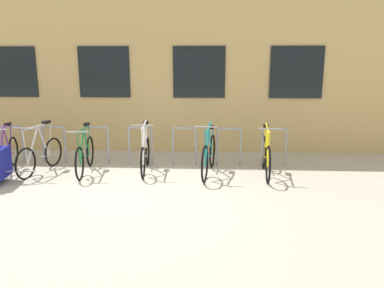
{
  "coord_description": "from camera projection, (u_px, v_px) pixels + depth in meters",
  "views": [
    {
      "loc": [
        1.51,
        -6.1,
        2.29
      ],
      "look_at": [
        1.11,
        1.6,
        0.56
      ],
      "focal_mm": 34.22,
      "sensor_mm": 36.0,
      "label": 1
    }
  ],
  "objects": [
    {
      "name": "ground_plane",
      "position": [
        126.0,
        193.0,
        6.52
      ],
      "size": [
        42.0,
        42.0,
        0.0
      ],
      "primitive_type": "plane",
      "color": "#B2ADA0"
    },
    {
      "name": "storefront_building",
      "position": [
        169.0,
        52.0,
        12.84
      ],
      "size": [
        28.0,
        7.79,
        5.24
      ],
      "color": "tan",
      "rests_on": "ground"
    },
    {
      "name": "bike_rack",
      "position": [
        140.0,
        142.0,
        8.26
      ],
      "size": [
        6.57,
        0.05,
        0.87
      ],
      "color": "gray",
      "rests_on": "ground"
    },
    {
      "name": "bicycle_white",
      "position": [
        145.0,
        154.0,
        7.81
      ],
      "size": [
        0.44,
        1.64,
        1.1
      ],
      "color": "black",
      "rests_on": "ground"
    },
    {
      "name": "bicycle_green",
      "position": [
        85.0,
        154.0,
        7.74
      ],
      "size": [
        0.44,
        1.72,
        1.02
      ],
      "color": "black",
      "rests_on": "ground"
    },
    {
      "name": "bicycle_teal",
      "position": [
        209.0,
        155.0,
        7.62
      ],
      "size": [
        0.44,
        1.82,
        1.11
      ],
      "color": "black",
      "rests_on": "ground"
    },
    {
      "name": "bicycle_purple",
      "position": [
        6.0,
        153.0,
        7.85
      ],
      "size": [
        0.51,
        1.6,
        1.01
      ],
      "color": "black",
      "rests_on": "ground"
    },
    {
      "name": "bicycle_yellow",
      "position": [
        266.0,
        156.0,
        7.54
      ],
      "size": [
        0.44,
        1.78,
        1.08
      ],
      "color": "black",
      "rests_on": "ground"
    },
    {
      "name": "bicycle_silver",
      "position": [
        40.0,
        154.0,
        7.75
      ],
      "size": [
        0.44,
        1.64,
        1.07
      ],
      "color": "black",
      "rests_on": "ground"
    }
  ]
}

